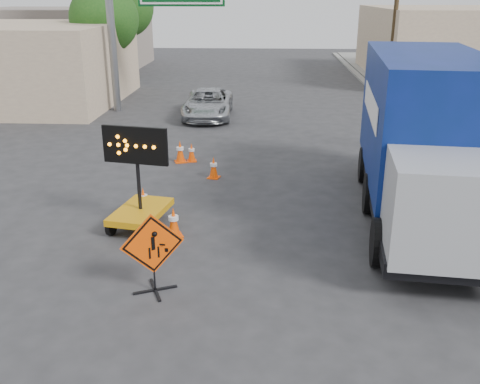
# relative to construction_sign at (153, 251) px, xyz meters

# --- Properties ---
(ground) EXTENTS (100.00, 100.00, 0.00)m
(ground) POSITION_rel_construction_sign_xyz_m (1.18, -1.12, -0.87)
(ground) COLOR #2D2D30
(ground) RESTS_ON ground
(curb_right) EXTENTS (0.40, 60.00, 0.12)m
(curb_right) POSITION_rel_construction_sign_xyz_m (8.38, 13.88, -0.81)
(curb_right) COLOR gray
(curb_right) RESTS_ON ground
(sidewalk_right) EXTENTS (4.00, 60.00, 0.15)m
(sidewalk_right) POSITION_rel_construction_sign_xyz_m (10.68, 13.88, -0.79)
(sidewalk_right) COLOR gray
(sidewalk_right) RESTS_ON ground
(storefront_left_far) EXTENTS (12.00, 10.00, 4.40)m
(storefront_left_far) POSITION_rel_construction_sign_xyz_m (-13.82, 32.88, 1.33)
(storefront_left_far) COLOR gray
(storefront_left_far) RESTS_ON ground
(building_right_far) EXTENTS (10.00, 14.00, 4.60)m
(building_right_far) POSITION_rel_construction_sign_xyz_m (14.18, 28.88, 1.43)
(building_right_far) COLOR #CBB493
(building_right_far) RESTS_ON ground
(highway_gantry) EXTENTS (6.18, 0.38, 6.90)m
(highway_gantry) POSITION_rel_construction_sign_xyz_m (-3.26, 16.84, 4.21)
(highway_gantry) COLOR slate
(highway_gantry) RESTS_ON ground
(utility_pole_far) EXTENTS (1.80, 0.26, 9.00)m
(utility_pole_far) POSITION_rel_construction_sign_xyz_m (9.18, 22.88, 3.82)
(utility_pole_far) COLOR #402F1B
(utility_pole_far) RESTS_ON ground
(tree_left_near) EXTENTS (3.71, 3.71, 6.03)m
(tree_left_near) POSITION_rel_construction_sign_xyz_m (-6.82, 20.88, 3.30)
(tree_left_near) COLOR #402F1B
(tree_left_near) RESTS_ON ground
(tree_left_far) EXTENTS (4.10, 4.10, 6.66)m
(tree_left_far) POSITION_rel_construction_sign_xyz_m (-7.82, 28.88, 3.73)
(tree_left_far) COLOR #402F1B
(tree_left_far) RESTS_ON ground
(construction_sign) EXTENTS (1.15, 0.83, 1.64)m
(construction_sign) POSITION_rel_construction_sign_xyz_m (0.00, 0.00, 0.00)
(construction_sign) COLOR black
(construction_sign) RESTS_ON ground
(arrow_board) EXTENTS (1.61, 1.98, 2.57)m
(arrow_board) POSITION_rel_construction_sign_xyz_m (-0.96, 3.03, -0.28)
(arrow_board) COLOR orange
(arrow_board) RESTS_ON ground
(pickup_truck) EXTENTS (2.26, 4.70, 1.29)m
(pickup_truck) POSITION_rel_construction_sign_xyz_m (-0.66, 15.59, -0.22)
(pickup_truck) COLOR #B5B8BD
(pickup_truck) RESTS_ON ground
(box_truck) EXTENTS (3.45, 8.85, 4.09)m
(box_truck) POSITION_rel_construction_sign_xyz_m (6.07, 4.12, 0.99)
(box_truck) COLOR black
(box_truck) RESTS_ON ground
(cone_a) EXTENTS (0.50, 0.50, 0.74)m
(cone_a) POSITION_rel_construction_sign_xyz_m (-0.05, 2.53, -0.49)
(cone_a) COLOR #FF4C05
(cone_a) RESTS_ON ground
(cone_b) EXTENTS (0.38, 0.38, 0.70)m
(cone_b) POSITION_rel_construction_sign_xyz_m (-1.11, 3.96, -0.52)
(cone_b) COLOR #FF4C05
(cone_b) RESTS_ON ground
(cone_c) EXTENTS (0.43, 0.43, 0.69)m
(cone_c) POSITION_rel_construction_sign_xyz_m (0.47, 6.88, -0.52)
(cone_c) COLOR #FF4C05
(cone_c) RESTS_ON ground
(cone_d) EXTENTS (0.49, 0.49, 0.76)m
(cone_d) POSITION_rel_construction_sign_xyz_m (-0.85, 8.50, -0.48)
(cone_d) COLOR #FF4C05
(cone_d) RESTS_ON ground
(cone_e) EXTENTS (0.38, 0.38, 0.64)m
(cone_e) POSITION_rel_construction_sign_xyz_m (-0.47, 8.61, -0.54)
(cone_e) COLOR #FF4C05
(cone_e) RESTS_ON ground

